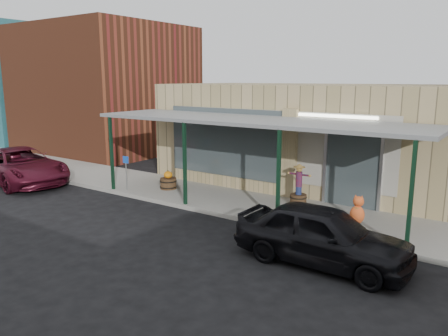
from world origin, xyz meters
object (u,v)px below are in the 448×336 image
Objects in this scene: car_maroon at (20,166)px; parked_sedan at (323,235)px; barrel_scarecrow at (299,191)px; barrel_pumpkin at (168,182)px; handicap_sign at (126,168)px.

parked_sedan is at bearing -82.84° from car_maroon.
barrel_pumpkin is at bearing 178.73° from barrel_scarecrow.
barrel_pumpkin is 8.20m from parked_sedan.
barrel_scarecrow is at bearing -64.75° from car_maroon.
barrel_scarecrow is 1.92× the size of barrel_pumpkin.
parked_sedan is at bearing -17.86° from handicap_sign.
barrel_scarecrow is at bearing 10.73° from handicap_sign.
car_maroon is at bearing -159.14° from barrel_pumpkin.
handicap_sign is at bearing 78.27° from parked_sedan.
handicap_sign is 0.31× the size of parked_sedan.
parked_sedan is at bearing -68.33° from barrel_scarecrow.
barrel_pumpkin is (-5.21, -0.88, -0.22)m from barrel_scarecrow.
barrel_pumpkin is at bearing -59.81° from car_maroon.
car_maroon is at bearing -170.56° from handicap_sign.
parked_sedan reaches higher than handicap_sign.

